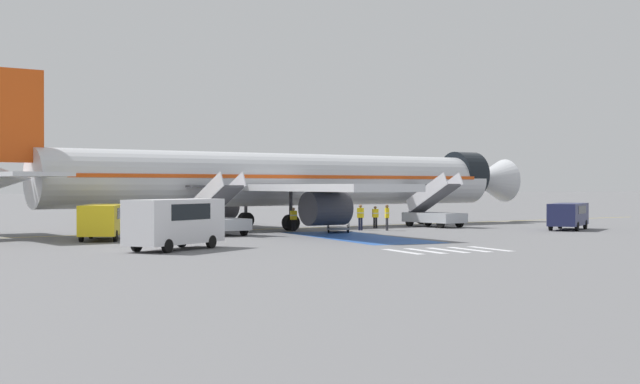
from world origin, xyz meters
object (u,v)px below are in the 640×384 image
Objects in this scene: baggage_cart at (338,228)px; ground_crew_0 at (375,216)px; service_van_1 at (175,220)px; fuel_tanker at (150,201)px; boarding_stairs_forward at (434,214)px; ground_crew_3 at (294,218)px; service_van_0 at (568,214)px; service_van_2 at (103,219)px; airliner at (280,180)px; ground_crew_1 at (387,216)px; ground_crew_2 at (360,215)px; boarding_stairs_aft at (217,219)px.

baggage_cart is 1.88× the size of ground_crew_0.
service_van_1 is 24.27m from ground_crew_0.
fuel_tanker is 24.83m from ground_crew_0.
boarding_stairs_forward is 11.93m from ground_crew_3.
service_van_0 is 31.59m from service_van_2.
boarding_stairs_forward is at bearing -95.03° from service_van_1.
airliner is 15.39× the size of baggage_cart.
service_van_2 is 3.07× the size of ground_crew_1.
airliner is at bearing -72.99° from service_van_1.
service_van_2 reaches higher than baggage_cart.
ground_crew_1 is 1.81m from ground_crew_2.
fuel_tanker is at bearing -178.57° from airliner.
boarding_stairs_aft reaches higher than ground_crew_0.
airliner reaches higher than baggage_cart.
service_van_1 is at bearing -158.61° from boarding_stairs_forward.
baggage_cart is 3.18m from ground_crew_3.
boarding_stairs_aft is at bearing 24.86° from baggage_cart.
ground_crew_2 is 1.12× the size of ground_crew_3.
service_van_1 is 3.12× the size of ground_crew_1.
boarding_stairs_aft is at bearing 1.77° from fuel_tanker.
baggage_cart is at bearing -171.02° from boarding_stairs_forward.
airliner reaches higher than ground_crew_0.
service_van_2 is 1.82× the size of baggage_cart.
fuel_tanker reaches higher than ground_crew_1.
boarding_stairs_aft is 12.23m from ground_crew_1.
service_van_1 is (-29.65, -8.40, 0.31)m from service_van_0.
ground_crew_1 is at bearing 30.45° from service_van_0.
service_van_0 is 30.82m from service_van_1.
ground_crew_0 is 3.44m from ground_crew_1.
ground_crew_0 is (12.98, 4.05, -0.07)m from boarding_stairs_aft.
ground_crew_2 is (10.65, 1.61, 0.05)m from boarding_stairs_aft.
service_van_1 reaches higher than baggage_cart.
ground_crew_0 is 3.38m from ground_crew_2.
boarding_stairs_forward is 3.48× the size of ground_crew_0.
ground_crew_0 is at bearing 4.58° from boarding_stairs_aft.
baggage_cart is 2.74m from ground_crew_2.
airliner is 20.21m from service_van_0.
airliner reaches higher than ground_crew_2.
ground_crew_0 is at bearing -117.66° from baggage_cart.
ground_crew_3 is (11.43, 13.99, -0.53)m from service_van_1.
ground_crew_1 is (3.83, 0.43, 0.77)m from baggage_cart.
service_van_0 reaches higher than baggage_cart.
service_van_1 is at bearing -138.77° from ground_crew_0.
ground_crew_3 is (-6.23, 1.55, -0.12)m from ground_crew_1.
service_van_1 is at bearing 63.93° from baggage_cart.
airliner reaches higher than service_van_0.
airliner is 25.86× the size of ground_crew_2.
ground_crew_1 is (5.79, -5.28, -2.44)m from airliner.
airliner is at bearing 157.48° from boarding_stairs_forward.
boarding_stairs_forward is 1.00× the size of boarding_stairs_aft.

